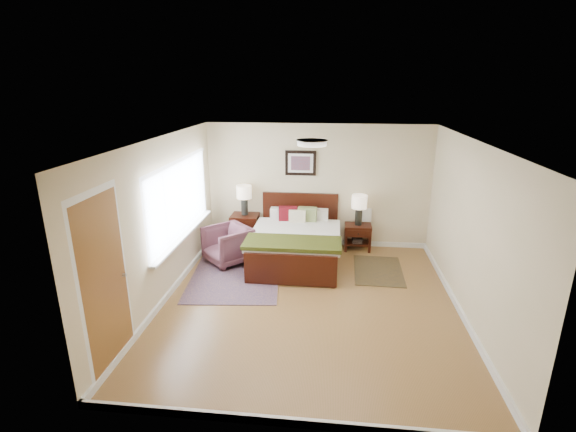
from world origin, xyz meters
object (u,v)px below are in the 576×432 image
object	(u,v)px
lamp_left	(244,195)
bed	(296,237)
armchair	(228,245)
rug_persian	(236,274)
nightstand_right	(358,234)
nightstand_left	(245,221)
lamp_right	(359,205)

from	to	relation	value
lamp_left	bed	bearing A→B (deg)	-34.00
armchair	rug_persian	bearing A→B (deg)	-17.48
nightstand_right	armchair	distance (m)	2.62
bed	armchair	size ratio (longest dim) A/B	2.61
nightstand_left	rug_persian	xyz separation A→B (m)	(0.13, -1.43, -0.53)
bed	armchair	distance (m)	1.29
rug_persian	lamp_left	bearing A→B (deg)	89.52
lamp_left	nightstand_left	bearing A→B (deg)	-90.00
nightstand_right	lamp_right	xyz separation A→B (m)	(0.00, 0.01, 0.61)
bed	lamp_right	world-z (taller)	lamp_right
nightstand_left	rug_persian	world-z (taller)	nightstand_left
bed	armchair	world-z (taller)	bed
nightstand_right	bed	bearing A→B (deg)	-147.90
bed	nightstand_left	size ratio (longest dim) A/B	3.05
bed	lamp_left	distance (m)	1.48
nightstand_right	armchair	world-z (taller)	armchair
armchair	rug_persian	distance (m)	0.69
lamp_right	nightstand_left	bearing A→B (deg)	-179.45
bed	rug_persian	distance (m)	1.31
lamp_left	rug_persian	xyz separation A→B (m)	(0.13, -1.45, -1.07)
bed	nightstand_right	distance (m)	1.42
armchair	rug_persian	xyz separation A→B (m)	(0.27, -0.53, -0.34)
bed	lamp_left	size ratio (longest dim) A/B	3.30
lamp_left	armchair	world-z (taller)	lamp_left
nightstand_right	armchair	bearing A→B (deg)	-159.78
armchair	lamp_left	bearing A→B (deg)	127.06
bed	rug_persian	size ratio (longest dim) A/B	0.94
nightstand_right	rug_persian	world-z (taller)	nightstand_right
armchair	rug_persian	world-z (taller)	armchair
nightstand_left	armchair	distance (m)	0.93
bed	lamp_right	xyz separation A→B (m)	(1.19, 0.76, 0.44)
lamp_left	armchair	xyz separation A→B (m)	(-0.14, -0.92, -0.73)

